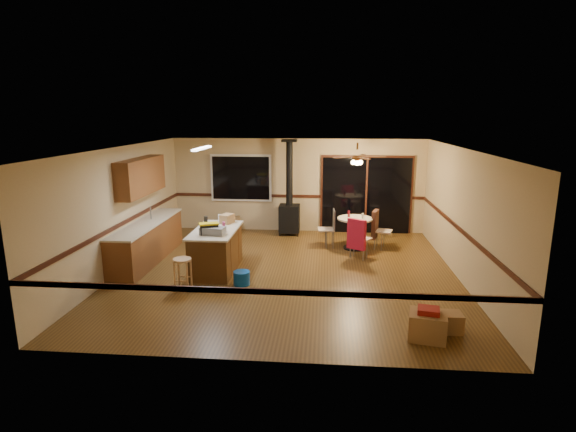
# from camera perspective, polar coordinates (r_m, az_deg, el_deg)

# --- Properties ---
(floor) EXTENTS (7.00, 7.00, 0.00)m
(floor) POSITION_cam_1_polar(r_m,az_deg,el_deg) (9.53, -0.16, -7.16)
(floor) COLOR #543817
(floor) RESTS_ON ground
(ceiling) EXTENTS (7.00, 7.00, 0.00)m
(ceiling) POSITION_cam_1_polar(r_m,az_deg,el_deg) (8.98, -0.17, 8.63)
(ceiling) COLOR silver
(ceiling) RESTS_ON ground
(wall_back) EXTENTS (7.00, 0.00, 7.00)m
(wall_back) POSITION_cam_1_polar(r_m,az_deg,el_deg) (12.60, 1.25, 3.89)
(wall_back) COLOR tan
(wall_back) RESTS_ON ground
(wall_front) EXTENTS (7.00, 0.00, 7.00)m
(wall_front) POSITION_cam_1_polar(r_m,az_deg,el_deg) (5.82, -3.24, -6.87)
(wall_front) COLOR tan
(wall_front) RESTS_ON ground
(wall_left) EXTENTS (0.00, 7.00, 7.00)m
(wall_left) POSITION_cam_1_polar(r_m,az_deg,el_deg) (10.09, -20.37, 0.83)
(wall_left) COLOR tan
(wall_left) RESTS_ON ground
(wall_right) EXTENTS (0.00, 7.00, 7.00)m
(wall_right) POSITION_cam_1_polar(r_m,az_deg,el_deg) (9.53, 21.31, 0.08)
(wall_right) COLOR tan
(wall_right) RESTS_ON ground
(chair_rail) EXTENTS (7.00, 7.00, 0.08)m
(chair_rail) POSITION_cam_1_polar(r_m,az_deg,el_deg) (9.24, -0.16, -1.32)
(chair_rail) COLOR #37180D
(chair_rail) RESTS_ON ground
(window) EXTENTS (1.72, 0.10, 1.32)m
(window) POSITION_cam_1_polar(r_m,az_deg,el_deg) (12.72, -5.99, 4.83)
(window) COLOR black
(window) RESTS_ON ground
(sliding_door) EXTENTS (2.52, 0.10, 2.10)m
(sliding_door) POSITION_cam_1_polar(r_m,az_deg,el_deg) (12.62, 9.89, 2.57)
(sliding_door) COLOR black
(sliding_door) RESTS_ON ground
(lower_cabinets) EXTENTS (0.60, 3.00, 0.86)m
(lower_cabinets) POSITION_cam_1_polar(r_m,az_deg,el_deg) (10.62, -17.40, -3.22)
(lower_cabinets) COLOR brown
(lower_cabinets) RESTS_ON ground
(countertop) EXTENTS (0.64, 3.04, 0.04)m
(countertop) POSITION_cam_1_polar(r_m,az_deg,el_deg) (10.51, -17.57, -0.86)
(countertop) COLOR #C5B799
(countertop) RESTS_ON lower_cabinets
(upper_cabinets) EXTENTS (0.35, 2.00, 0.80)m
(upper_cabinets) POSITION_cam_1_polar(r_m,az_deg,el_deg) (10.55, -18.16, 4.80)
(upper_cabinets) COLOR brown
(upper_cabinets) RESTS_ON ground
(kitchen_island) EXTENTS (0.88, 1.68, 0.90)m
(kitchen_island) POSITION_cam_1_polar(r_m,az_deg,el_deg) (9.63, -9.11, -4.27)
(kitchen_island) COLOR #4C2D13
(kitchen_island) RESTS_ON ground
(wood_stove) EXTENTS (0.55, 0.50, 2.52)m
(wood_stove) POSITION_cam_1_polar(r_m,az_deg,el_deg) (12.28, 0.17, 0.95)
(wood_stove) COLOR black
(wood_stove) RESTS_ON ground
(ceiling_fan) EXTENTS (0.24, 0.24, 0.55)m
(ceiling_fan) POSITION_cam_1_polar(r_m,az_deg,el_deg) (10.85, 8.77, 7.16)
(ceiling_fan) COLOR brown
(ceiling_fan) RESTS_ON ceiling
(fluorescent_strip) EXTENTS (0.10, 1.20, 0.04)m
(fluorescent_strip) POSITION_cam_1_polar(r_m,az_deg,el_deg) (9.61, -10.88, 8.44)
(fluorescent_strip) COLOR white
(fluorescent_strip) RESTS_ON ceiling
(toolbox_grey) EXTENTS (0.51, 0.33, 0.15)m
(toolbox_grey) POSITION_cam_1_polar(r_m,az_deg,el_deg) (9.11, -9.53, -1.86)
(toolbox_grey) COLOR slate
(toolbox_grey) RESTS_ON kitchen_island
(toolbox_black) EXTENTS (0.40, 0.30, 0.19)m
(toolbox_black) POSITION_cam_1_polar(r_m,az_deg,el_deg) (9.16, -9.99, -1.66)
(toolbox_black) COLOR black
(toolbox_black) RESTS_ON kitchen_island
(toolbox_yellow_lid) EXTENTS (0.43, 0.33, 0.03)m
(toolbox_yellow_lid) POSITION_cam_1_polar(r_m,az_deg,el_deg) (9.13, -10.02, -0.98)
(toolbox_yellow_lid) COLOR gold
(toolbox_yellow_lid) RESTS_ON toolbox_black
(box_on_island) EXTENTS (0.32, 0.36, 0.20)m
(box_on_island) POSITION_cam_1_polar(r_m,az_deg,el_deg) (10.00, -7.74, -0.34)
(box_on_island) COLOR olive
(box_on_island) RESTS_ON kitchen_island
(bottle_dark) EXTENTS (0.09, 0.09, 0.27)m
(bottle_dark) POSITION_cam_1_polar(r_m,az_deg,el_deg) (9.54, -10.38, -0.85)
(bottle_dark) COLOR black
(bottle_dark) RESTS_ON kitchen_island
(bottle_pink) EXTENTS (0.07, 0.07, 0.20)m
(bottle_pink) POSITION_cam_1_polar(r_m,az_deg,el_deg) (9.30, -8.16, -1.34)
(bottle_pink) COLOR #D84C8C
(bottle_pink) RESTS_ON kitchen_island
(bottle_white) EXTENTS (0.07, 0.07, 0.18)m
(bottle_white) POSITION_cam_1_polar(r_m,az_deg,el_deg) (10.10, -8.70, -0.30)
(bottle_white) COLOR white
(bottle_white) RESTS_ON kitchen_island
(bar_stool) EXTENTS (0.43, 0.43, 0.62)m
(bar_stool) POSITION_cam_1_polar(r_m,az_deg,el_deg) (8.74, -13.20, -7.23)
(bar_stool) COLOR tan
(bar_stool) RESTS_ON floor
(blue_bucket) EXTENTS (0.40, 0.40, 0.27)m
(blue_bucket) POSITION_cam_1_polar(r_m,az_deg,el_deg) (8.88, -5.90, -7.84)
(blue_bucket) COLOR #0C4EAE
(blue_bucket) RESTS_ON floor
(dining_table) EXTENTS (0.86, 0.86, 0.78)m
(dining_table) POSITION_cam_1_polar(r_m,az_deg,el_deg) (11.14, 8.47, -1.49)
(dining_table) COLOR black
(dining_table) RESTS_ON ground
(glass_red) EXTENTS (0.07, 0.07, 0.15)m
(glass_red) POSITION_cam_1_polar(r_m,az_deg,el_deg) (11.15, 7.73, 0.28)
(glass_red) COLOR #590C14
(glass_red) RESTS_ON dining_table
(glass_cream) EXTENTS (0.07, 0.07, 0.13)m
(glass_cream) POSITION_cam_1_polar(r_m,az_deg,el_deg) (11.03, 9.47, 0.02)
(glass_cream) COLOR beige
(glass_cream) RESTS_ON dining_table
(chair_left) EXTENTS (0.43, 0.43, 0.51)m
(chair_left) POSITION_cam_1_polar(r_m,az_deg,el_deg) (11.21, 5.42, -1.00)
(chair_left) COLOR tan
(chair_left) RESTS_ON ground
(chair_near) EXTENTS (0.60, 0.61, 0.70)m
(chair_near) POSITION_cam_1_polar(r_m,az_deg,el_deg) (10.30, 8.76, -2.30)
(chair_near) COLOR tan
(chair_near) RESTS_ON ground
(chair_right) EXTENTS (0.56, 0.53, 0.70)m
(chair_right) POSITION_cam_1_polar(r_m,az_deg,el_deg) (11.27, 11.12, -1.07)
(chair_right) COLOR tan
(chair_right) RESTS_ON ground
(box_under_window) EXTENTS (0.61, 0.53, 0.44)m
(box_under_window) POSITION_cam_1_polar(r_m,az_deg,el_deg) (12.68, -7.33, -1.14)
(box_under_window) COLOR olive
(box_under_window) RESTS_ON floor
(box_corner_a) EXTENTS (0.61, 0.55, 0.40)m
(box_corner_a) POSITION_cam_1_polar(r_m,az_deg,el_deg) (7.13, 17.28, -13.18)
(box_corner_a) COLOR olive
(box_corner_a) RESTS_ON floor
(box_corner_b) EXTENTS (0.38, 0.33, 0.30)m
(box_corner_b) POSITION_cam_1_polar(r_m,az_deg,el_deg) (7.47, 19.80, -12.56)
(box_corner_b) COLOR olive
(box_corner_b) RESTS_ON floor
(box_small_red) EXTENTS (0.35, 0.31, 0.08)m
(box_small_red) POSITION_cam_1_polar(r_m,az_deg,el_deg) (7.03, 17.42, -11.39)
(box_small_red) COLOR maroon
(box_small_red) RESTS_ON box_corner_a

